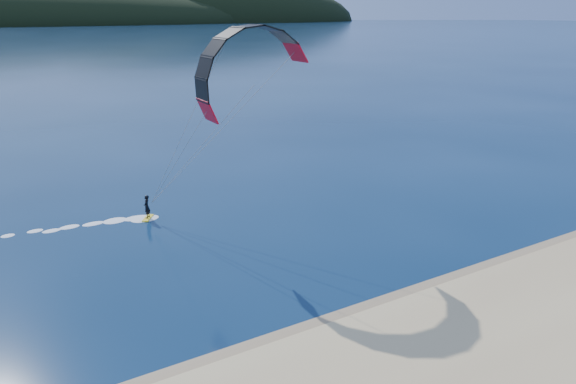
{
  "coord_description": "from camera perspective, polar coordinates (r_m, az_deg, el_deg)",
  "views": [
    {
      "loc": [
        -8.12,
        -12.1,
        13.86
      ],
      "look_at": [
        4.79,
        10.0,
        5.0
      ],
      "focal_mm": 32.45,
      "sensor_mm": 36.0,
      "label": 1
    }
  ],
  "objects": [
    {
      "name": "kitesurfer_near",
      "position": [
        32.93,
        -4.49,
        11.02
      ],
      "size": [
        20.61,
        8.47,
        13.31
      ],
      "color": "yellow",
      "rests_on": "ground"
    },
    {
      "name": "wet_sand",
      "position": [
        23.07,
        -3.55,
        -17.72
      ],
      "size": [
        220.0,
        2.5,
        0.1
      ],
      "color": "#937B55",
      "rests_on": "ground"
    }
  ]
}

